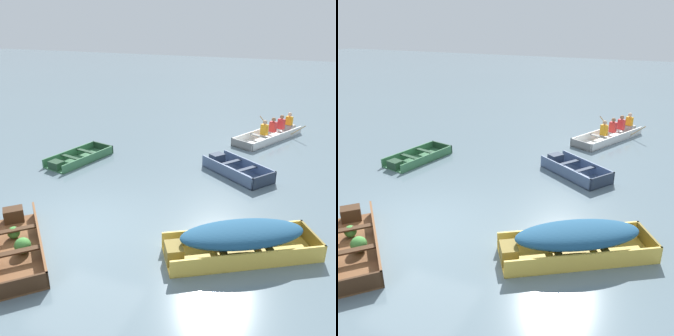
# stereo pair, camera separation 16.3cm
# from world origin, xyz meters

# --- Properties ---
(ground_plane) EXTENTS (80.00, 80.00, 0.00)m
(ground_plane) POSITION_xyz_m (0.00, 0.00, 0.00)
(ground_plane) COLOR slate
(dinghy_wooden_brown_foreground) EXTENTS (2.96, 2.99, 0.40)m
(dinghy_wooden_brown_foreground) POSITION_xyz_m (-0.82, -1.23, 0.15)
(dinghy_wooden_brown_foreground) COLOR brown
(dinghy_wooden_brown_foreground) RESTS_ON ground
(skiff_yellow_near_moored) EXTENTS (3.47, 2.68, 0.75)m
(skiff_yellow_near_moored) POSITION_xyz_m (3.94, 0.36, 0.44)
(skiff_yellow_near_moored) COLOR #E5BC47
(skiff_yellow_near_moored) RESTS_ON ground
(skiff_slate_blue_mid_moored) EXTENTS (2.57, 2.24, 0.40)m
(skiff_slate_blue_mid_moored) POSITION_xyz_m (2.85, 4.89, 0.15)
(skiff_slate_blue_mid_moored) COLOR #475B7F
(skiff_slate_blue_mid_moored) RESTS_ON ground
(skiff_green_far_moored) EXTENTS (1.56, 2.65, 0.30)m
(skiff_green_far_moored) POSITION_xyz_m (-2.67, 3.88, 0.10)
(skiff_green_far_moored) COLOR #387047
(skiff_green_far_moored) RESTS_ON ground
(rowboat_white_with_crew) EXTENTS (2.73, 3.75, 0.90)m
(rowboat_white_with_crew) POSITION_xyz_m (3.52, 9.27, 0.22)
(rowboat_white_with_crew) COLOR white
(rowboat_white_with_crew) RESTS_ON ground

